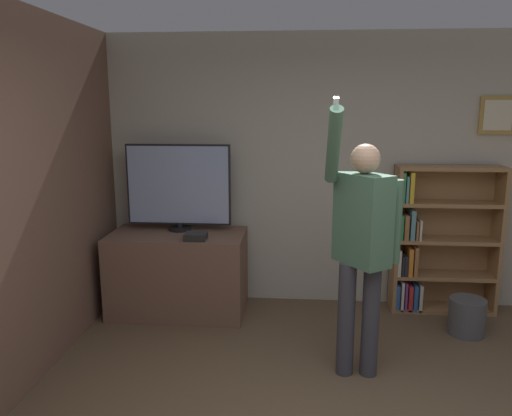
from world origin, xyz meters
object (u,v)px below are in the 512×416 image
Objects in this scene: game_console at (196,236)px; person at (362,240)px; waste_bin at (467,317)px; bookshelf at (434,243)px; television at (179,187)px.

person is (1.39, -0.83, 0.23)m from game_console.
game_console is 0.61× the size of waste_bin.
game_console is 2.53m from waste_bin.
bookshelf is at bearing 110.08° from person.
person reaches higher than waste_bin.
person reaches higher than bookshelf.
bookshelf is at bearing 11.87° from game_console.
person is 6.32× the size of waste_bin.
television is 2.90m from waste_bin.
waste_bin is (2.67, -0.41, -1.07)m from television.
television is at bearing 123.56° from game_console.
television is 2.00m from person.
person is at bearing -124.00° from bookshelf.
waste_bin is at bearing -72.02° from bookshelf.
person is at bearing -30.91° from game_console.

